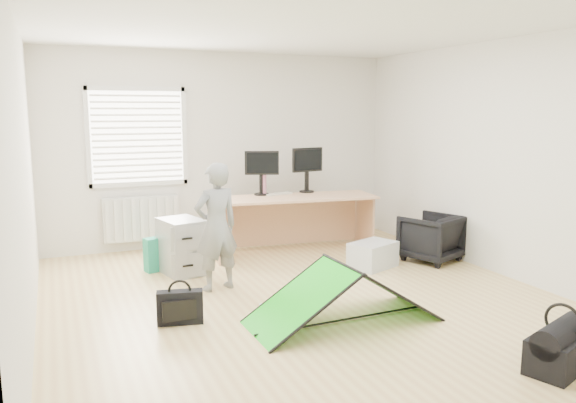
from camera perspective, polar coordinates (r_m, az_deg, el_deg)
name	(u,v)px	position (r m, az deg, el deg)	size (l,w,h in m)	color
ground	(303,299)	(5.80, 1.56, -9.90)	(5.50, 5.50, 0.00)	#D8B673
back_wall	(224,149)	(8.08, -6.53, 5.30)	(5.00, 0.02, 2.70)	silver
window	(137,137)	(7.77, -15.04, 6.37)	(1.20, 0.06, 1.20)	silver
radiator	(141,218)	(7.86, -14.66, -1.67)	(1.00, 0.12, 0.60)	silver
desk	(294,224)	(7.60, 0.57, -2.30)	(2.21, 0.70, 0.75)	tan
filing_cabinet	(182,246)	(6.72, -10.74, -4.48)	(0.42, 0.56, 0.65)	#A0A2A5
monitor_left	(261,179)	(7.65, -2.71, 2.31)	(0.46, 0.10, 0.44)	black
monitor_right	(307,176)	(7.90, 1.91, 2.61)	(0.48, 0.10, 0.46)	black
keyboard	(278,194)	(7.71, -1.00, 0.78)	(0.39, 0.13, 0.02)	beige
thermos	(264,185)	(7.68, -2.49, 1.72)	(0.08, 0.08, 0.28)	#A85E74
office_chair	(431,238)	(7.37, 14.31, -3.58)	(0.64, 0.66, 0.60)	black
person	(216,227)	(5.98, -7.30, -2.58)	(0.50, 0.33, 1.37)	gray
kite	(343,293)	(5.16, 5.62, -9.26)	(1.73, 0.76, 0.54)	#13C112
storage_crate	(373,255)	(6.96, 8.61, -5.38)	(0.56, 0.39, 0.31)	silver
tote_bag	(159,254)	(6.92, -12.97, -5.19)	(0.34, 0.15, 0.41)	#1D8E6D
laptop_bag	(180,307)	(5.22, -10.91, -10.51)	(0.41, 0.12, 0.31)	black
white_box	(265,310)	(5.37, -2.31, -10.94)	(0.10, 0.10, 0.10)	silver
duffel_bag	(560,352)	(4.76, 25.91, -13.58)	(0.61, 0.31, 0.26)	black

